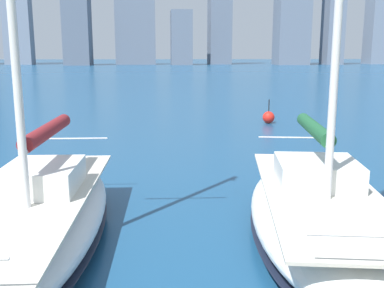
{
  "coord_description": "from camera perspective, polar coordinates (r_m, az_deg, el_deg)",
  "views": [
    {
      "loc": [
        1.34,
        2.72,
        4.05
      ],
      "look_at": [
        0.54,
        -6.37,
        2.2
      ],
      "focal_mm": 42.0,
      "sensor_mm": 36.0,
      "label": 1
    }
  ],
  "objects": [
    {
      "name": "channel_buoy",
      "position": [
        26.74,
        9.7,
        3.37
      ],
      "size": [
        0.7,
        0.7,
        1.4
      ],
      "color": "red",
      "rests_on": "ground"
    },
    {
      "name": "sailboat_maroon",
      "position": [
        9.98,
        -18.91,
        -8.97
      ],
      "size": [
        2.87,
        8.59,
        10.54
      ],
      "color": "silver",
      "rests_on": "ground"
    },
    {
      "name": "sailboat_forest",
      "position": [
        10.27,
        15.83,
        -8.24
      ],
      "size": [
        4.16,
        8.3,
        10.8
      ],
      "color": "white",
      "rests_on": "ground"
    },
    {
      "name": "city_skyline",
      "position": [
        163.56,
        -6.54,
        17.33
      ],
      "size": [
        171.35,
        22.3,
        54.09
      ],
      "color": "gray",
      "rests_on": "ground"
    }
  ]
}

